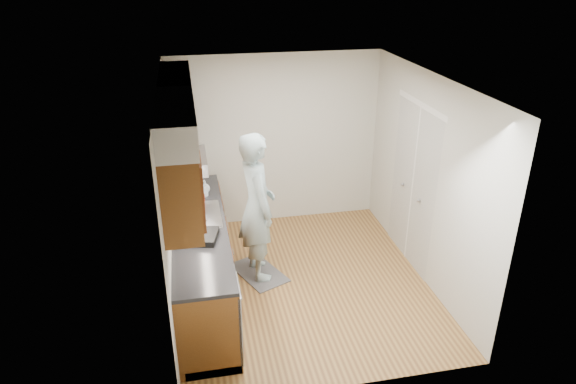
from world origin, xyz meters
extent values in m
plane|color=olive|center=(0.00, 0.00, 0.00)|extent=(3.50, 3.50, 0.00)
plane|color=white|center=(0.00, 0.00, 2.50)|extent=(3.50, 3.50, 0.00)
cube|color=beige|center=(-1.50, 0.00, 1.25)|extent=(0.02, 3.50, 2.50)
cube|color=beige|center=(1.50, 0.00, 1.25)|extent=(0.02, 3.50, 2.50)
cube|color=beige|center=(0.00, 1.75, 1.25)|extent=(3.00, 0.02, 2.50)
cube|color=brown|center=(-1.20, 0.00, 0.45)|extent=(0.60, 2.80, 0.90)
cube|color=black|center=(-1.21, 0.00, 0.92)|extent=(0.63, 2.80, 0.04)
cube|color=#B2B2B7|center=(-1.20, 0.20, 0.89)|extent=(0.48, 0.68, 0.14)
cube|color=#B2B2B7|center=(-1.20, 0.20, 0.94)|extent=(0.52, 0.72, 0.01)
cube|color=#B2B2B7|center=(-0.91, -1.10, 0.47)|extent=(0.03, 0.60, 0.80)
cube|color=brown|center=(-1.33, 0.00, 1.83)|extent=(0.33, 2.80, 0.75)
cube|color=silver|center=(-1.33, 0.00, 2.35)|extent=(0.35, 2.80, 0.30)
cube|color=#A5A5AA|center=(-1.27, 0.85, 1.37)|extent=(0.46, 0.75, 0.16)
cube|color=silver|center=(1.49, 0.30, 1.02)|extent=(0.02, 1.22, 2.05)
cube|color=slate|center=(-0.50, 0.29, 0.01)|extent=(0.73, 0.90, 0.01)
imported|color=#8FA9AE|center=(-0.50, 0.29, 1.07)|extent=(0.60, 0.81, 2.10)
imported|color=silver|center=(-1.18, 0.71, 1.08)|extent=(0.15, 0.15, 0.28)
imported|color=silver|center=(-1.11, 0.72, 1.04)|extent=(0.13, 0.13, 0.20)
imported|color=silver|center=(-1.09, 0.82, 1.03)|extent=(0.17, 0.17, 0.17)
cylinder|color=red|center=(-1.13, 0.54, 1.00)|extent=(0.07, 0.07, 0.11)
cylinder|color=#A5A5AA|center=(-1.14, 0.73, 1.00)|extent=(0.08, 0.08, 0.12)
cube|color=black|center=(-1.23, -0.35, 0.97)|extent=(0.49, 0.45, 0.07)
camera|label=1|loc=(-1.23, -5.18, 3.66)|focal=32.00mm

